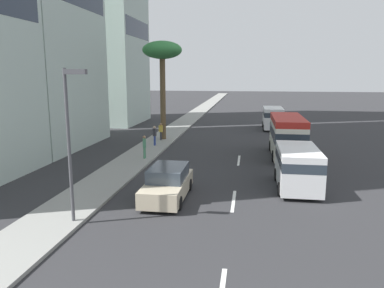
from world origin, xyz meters
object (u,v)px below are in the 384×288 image
(pedestrian_by_tree, at_px, (144,146))
(palm_tree, at_px, (162,54))
(van_second, at_px, (298,165))
(car_third, at_px, (168,183))
(pedestrian_near_lamp, at_px, (161,131))
(street_lamp, at_px, (71,128))
(pedestrian_mid_block, at_px, (155,135))
(van_lead, at_px, (273,117))
(minibus_fourth, at_px, (287,135))

(pedestrian_by_tree, distance_m, palm_tree, 10.76)
(van_second, distance_m, car_third, 7.20)
(pedestrian_near_lamp, distance_m, street_lamp, 19.57)
(car_third, relative_size, street_lamp, 0.75)
(van_second, distance_m, pedestrian_mid_block, 14.80)
(van_lead, height_order, car_third, van_lead)
(van_lead, height_order, pedestrian_mid_block, van_lead)
(car_third, height_order, minibus_fourth, minibus_fourth)
(car_third, bearing_deg, van_second, 111.52)
(palm_tree, xyz_separation_m, street_lamp, (-20.03, -0.88, -3.88))
(minibus_fourth, height_order, street_lamp, street_lamp)
(van_second, distance_m, pedestrian_near_lamp, 16.72)
(van_lead, bearing_deg, street_lamp, 161.37)
(minibus_fourth, height_order, pedestrian_mid_block, minibus_fourth)
(minibus_fourth, distance_m, palm_tree, 13.63)
(minibus_fourth, xyz_separation_m, pedestrian_by_tree, (-2.89, 10.33, -0.60))
(palm_tree, bearing_deg, minibus_fourth, -116.32)
(car_third, bearing_deg, palm_tree, -166.19)
(car_third, xyz_separation_m, pedestrian_near_lamp, (15.45, 4.05, 0.25))
(pedestrian_mid_block, xyz_separation_m, street_lamp, (-16.76, -0.89, 3.01))
(van_second, distance_m, pedestrian_by_tree, 11.44)
(street_lamp, bearing_deg, car_third, -38.72)
(van_second, distance_m, palm_tree, 18.47)
(pedestrian_mid_block, relative_size, palm_tree, 0.19)
(van_lead, xyz_separation_m, minibus_fourth, (-14.25, -0.21, 0.27))
(van_second, height_order, palm_tree, palm_tree)
(palm_tree, bearing_deg, van_second, -141.81)
(minibus_fourth, distance_m, pedestrian_by_tree, 10.75)
(van_second, height_order, pedestrian_by_tree, van_second)
(van_lead, bearing_deg, pedestrian_by_tree, 149.43)
(van_lead, relative_size, car_third, 1.04)
(van_lead, distance_m, palm_tree, 15.33)
(van_lead, relative_size, street_lamp, 0.78)
(pedestrian_near_lamp, distance_m, pedestrian_mid_block, 2.55)
(minibus_fourth, distance_m, street_lamp, 17.89)
(minibus_fourth, bearing_deg, van_lead, 0.85)
(pedestrian_near_lamp, xyz_separation_m, pedestrian_mid_block, (-2.55, -0.07, 0.06))
(car_third, relative_size, pedestrian_near_lamp, 2.99)
(van_lead, bearing_deg, car_third, 165.12)
(minibus_fourth, relative_size, pedestrian_mid_block, 4.10)
(pedestrian_near_lamp, bearing_deg, car_third, 117.70)
(car_third, relative_size, minibus_fourth, 0.69)
(van_second, height_order, street_lamp, street_lamp)
(pedestrian_mid_block, bearing_deg, pedestrian_near_lamp, 14.46)
(van_second, xyz_separation_m, palm_tree, (13.54, 10.65, 6.66))
(pedestrian_mid_block, bearing_deg, minibus_fourth, -87.97)
(minibus_fourth, bearing_deg, car_third, 147.57)
(pedestrian_near_lamp, height_order, palm_tree, palm_tree)
(pedestrian_by_tree, bearing_deg, van_lead, 129.82)
(van_second, bearing_deg, palm_tree, 38.19)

